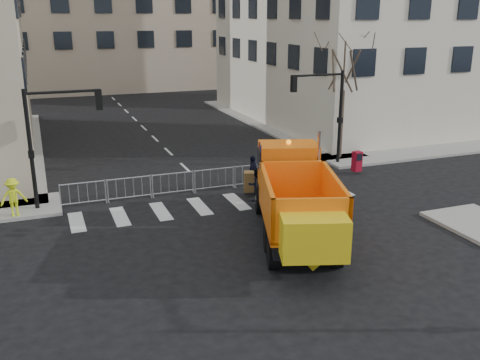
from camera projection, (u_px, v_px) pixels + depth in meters
name	position (u px, v px, depth m)	size (l,w,h in m)	color
ground	(271.00, 250.00, 19.79)	(120.00, 120.00, 0.00)	black
sidewalk_back	(203.00, 184.00, 27.35)	(64.00, 5.00, 0.15)	gray
traffic_light_left	(31.00, 152.00, 22.94)	(0.18, 0.18, 5.40)	black
traffic_light_right	(340.00, 118.00, 30.37)	(0.18, 0.18, 5.40)	black
crowd_barriers	(194.00, 181.00, 26.15)	(12.60, 0.60, 1.10)	#9EA0A5
street_tree	(342.00, 97.00, 31.19)	(3.00, 3.00, 7.50)	#382B21
plow_truck	(295.00, 196.00, 20.29)	(5.75, 10.49, 3.94)	black
cop_a	(279.00, 179.00, 25.36)	(0.65, 0.43, 1.80)	black
cop_b	(256.00, 184.00, 24.84)	(0.78, 0.61, 1.60)	black
cop_c	(253.00, 173.00, 26.44)	(1.02, 0.42, 1.73)	black
worker	(13.00, 197.00, 22.52)	(1.07, 0.62, 1.66)	#DAEE1C
newspaper_box	(357.00, 161.00, 29.13)	(0.45, 0.40, 1.10)	maroon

